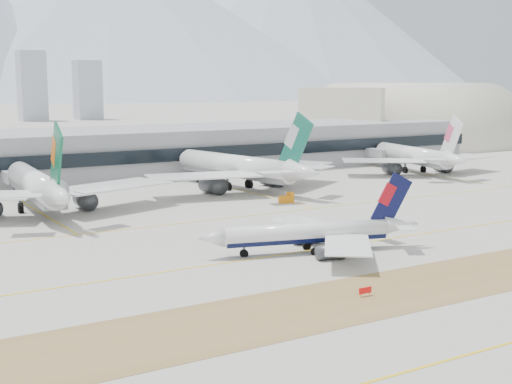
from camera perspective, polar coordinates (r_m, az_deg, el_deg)
ground at (r=136.10m, az=4.54°, el=-4.05°), size 3000.00×3000.00×0.00m
taxiing_airliner at (r=128.04m, az=4.72°, el=-3.31°), size 41.30×35.25×14.11m
widebody_eva at (r=173.78m, az=-17.07°, el=0.40°), size 63.42×62.14×22.64m
widebody_cathay at (r=201.90m, az=-1.23°, el=1.93°), size 63.78×63.10×23.03m
widebody_china_air at (r=245.10m, az=12.69°, el=2.77°), size 56.32×56.02×20.56m
terminal at (r=236.71m, az=-11.90°, el=3.08°), size 280.00×43.10×15.00m
hangar at (r=337.21m, az=12.54°, el=3.44°), size 91.00×60.00×60.00m
hold_sign_left at (r=103.22m, az=8.73°, el=-7.80°), size 2.20×0.15×1.35m
gse_c at (r=180.32m, az=2.49°, el=-0.53°), size 3.55×2.00×2.60m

